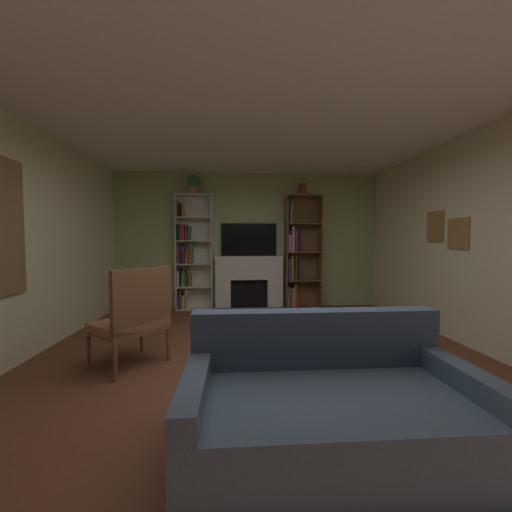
# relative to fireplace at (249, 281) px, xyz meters

# --- Properties ---
(ground_plane) EXTENTS (7.65, 7.65, 0.00)m
(ground_plane) POSITION_rel_fireplace_xyz_m (0.00, -3.08, -0.55)
(ground_plane) COLOR brown
(wall_back_accent) EXTENTS (5.44, 0.06, 2.73)m
(wall_back_accent) POSITION_rel_fireplace_xyz_m (0.00, 0.13, 0.82)
(wall_back_accent) COLOR #A4BB7C
(wall_back_accent) RESTS_ON ground_plane
(ceiling) EXTENTS (5.44, 6.50, 0.06)m
(ceiling) POSITION_rel_fireplace_xyz_m (0.00, -3.08, 2.21)
(ceiling) COLOR white
(ceiling) RESTS_ON wall_back_accent
(fireplace) EXTENTS (1.45, 0.50, 1.05)m
(fireplace) POSITION_rel_fireplace_xyz_m (0.00, 0.00, 0.00)
(fireplace) COLOR silver
(fireplace) RESTS_ON ground_plane
(tv) EXTENTS (1.12, 0.06, 0.65)m
(tv) POSITION_rel_fireplace_xyz_m (0.00, 0.07, 0.84)
(tv) COLOR black
(tv) RESTS_ON fireplace
(bookshelf_left) EXTENTS (0.71, 0.29, 2.26)m
(bookshelf_left) POSITION_rel_fireplace_xyz_m (-1.17, -0.00, 0.53)
(bookshelf_left) COLOR silver
(bookshelf_left) RESTS_ON ground_plane
(bookshelf_right) EXTENTS (0.71, 0.34, 2.26)m
(bookshelf_right) POSITION_rel_fireplace_xyz_m (0.98, -0.02, 0.52)
(bookshelf_right) COLOR brown
(bookshelf_right) RESTS_ON ground_plane
(potted_plant) EXTENTS (0.24, 0.24, 0.37)m
(potted_plant) POSITION_rel_fireplace_xyz_m (-1.08, -0.05, 1.93)
(potted_plant) COLOR #AA7644
(potted_plant) RESTS_ON bookshelf_left
(vase_with_flowers) EXTENTS (0.12, 0.12, 0.37)m
(vase_with_flowers) POSITION_rel_fireplace_xyz_m (1.08, -0.05, 1.84)
(vase_with_flowers) COLOR #943F47
(vase_with_flowers) RESTS_ON bookshelf_right
(couch) EXTENTS (1.82, 0.95, 0.84)m
(couch) POSITION_rel_fireplace_xyz_m (0.28, -4.20, -0.27)
(couch) COLOR #42556C
(couch) RESTS_ON ground_plane
(armchair) EXTENTS (0.85, 0.87, 1.07)m
(armchair) POSITION_rel_fireplace_xyz_m (-1.38, -2.75, -0.02)
(armchair) COLOR brown
(armchair) RESTS_ON ground_plane
(coffee_table) EXTENTS (0.96, 0.51, 0.40)m
(coffee_table) POSITION_rel_fireplace_xyz_m (0.28, -3.35, -0.20)
(coffee_table) COLOR #886854
(coffee_table) RESTS_ON ground_plane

